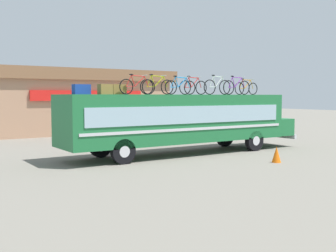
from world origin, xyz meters
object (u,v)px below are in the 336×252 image
at_px(bus, 183,119).
at_px(rooftop_bicycle_5, 217,87).
at_px(rooftop_bicycle_2, 157,86).
at_px(luggage_bag_2, 105,89).
at_px(luggage_bag_1, 81,89).
at_px(rooftop_bicycle_1, 137,86).
at_px(rooftop_bicycle_7, 246,88).
at_px(luggage_bag_3, 118,89).
at_px(rooftop_bicycle_4, 193,87).
at_px(rooftop_bicycle_3, 180,87).
at_px(traffic_cone, 276,154).
at_px(rooftop_bicycle_6, 237,87).

xyz_separation_m(bus, rooftop_bicycle_5, (1.97, -0.18, 1.55)).
relative_size(bus, rooftop_bicycle_2, 7.11).
distance_m(luggage_bag_2, rooftop_bicycle_5, 6.10).
height_order(luggage_bag_1, rooftop_bicycle_5, rooftop_bicycle_5).
relative_size(bus, luggage_bag_1, 18.53).
bearing_deg(luggage_bag_1, rooftop_bicycle_5, -3.72).
relative_size(luggage_bag_2, rooftop_bicycle_1, 0.30).
height_order(rooftop_bicycle_5, rooftop_bicycle_7, rooftop_bicycle_5).
distance_m(luggage_bag_3, rooftop_bicycle_4, 4.10).
relative_size(luggage_bag_2, rooftop_bicycle_5, 0.31).
bearing_deg(rooftop_bicycle_4, luggage_bag_2, -174.32).
bearing_deg(rooftop_bicycle_7, rooftop_bicycle_5, -171.88).
relative_size(rooftop_bicycle_1, rooftop_bicycle_7, 1.08).
bearing_deg(rooftop_bicycle_4, rooftop_bicycle_2, -173.80).
bearing_deg(rooftop_bicycle_1, luggage_bag_1, 168.22).
bearing_deg(luggage_bag_1, rooftop_bicycle_3, -7.10).
relative_size(rooftop_bicycle_2, traffic_cone, 2.68).
xyz_separation_m(rooftop_bicycle_2, rooftop_bicycle_4, (2.23, 0.24, -0.00)).
relative_size(bus, luggage_bag_3, 20.05).
bearing_deg(rooftop_bicycle_6, bus, 172.46).
relative_size(luggage_bag_2, rooftop_bicycle_3, 0.31).
relative_size(rooftop_bicycle_3, rooftop_bicycle_4, 1.04).
distance_m(luggage_bag_1, rooftop_bicycle_3, 4.64).
bearing_deg(rooftop_bicycle_3, rooftop_bicycle_4, 25.24).
height_order(rooftop_bicycle_1, traffic_cone, rooftop_bicycle_1).
distance_m(bus, rooftop_bicycle_2, 2.11).
distance_m(luggage_bag_2, rooftop_bicycle_6, 7.18).
bearing_deg(rooftop_bicycle_7, rooftop_bicycle_1, -176.90).
bearing_deg(rooftop_bicycle_5, rooftop_bicycle_1, -179.44).
distance_m(rooftop_bicycle_4, traffic_cone, 5.42).
relative_size(rooftop_bicycle_5, rooftop_bicycle_7, 1.04).
bearing_deg(traffic_cone, rooftop_bicycle_6, 71.41).
distance_m(bus, rooftop_bicycle_6, 3.44).
bearing_deg(rooftop_bicycle_4, rooftop_bicycle_1, -172.18).
height_order(bus, rooftop_bicycle_4, rooftop_bicycle_4).
distance_m(rooftop_bicycle_1, rooftop_bicycle_6, 5.63).
bearing_deg(rooftop_bicycle_2, luggage_bag_3, 172.99).
distance_m(rooftop_bicycle_1, traffic_cone, 6.58).
xyz_separation_m(luggage_bag_2, rooftop_bicycle_2, (2.68, 0.25, 0.17)).
xyz_separation_m(luggage_bag_3, rooftop_bicycle_4, (4.10, 0.01, 0.16)).
xyz_separation_m(luggage_bag_2, rooftop_bicycle_3, (3.77, -0.05, 0.15)).
bearing_deg(bus, rooftop_bicycle_4, 17.16).
height_order(luggage_bag_3, rooftop_bicycle_4, rooftop_bicycle_4).
bearing_deg(rooftop_bicycle_6, luggage_bag_2, 178.75).
bearing_deg(rooftop_bicycle_5, luggage_bag_3, 175.61).
distance_m(luggage_bag_1, rooftop_bicycle_4, 5.75).
relative_size(luggage_bag_3, rooftop_bicycle_4, 0.38).
xyz_separation_m(luggage_bag_1, rooftop_bicycle_7, (9.21, -0.13, 0.16)).
bearing_deg(bus, rooftop_bicycle_2, 179.98).
bearing_deg(rooftop_bicycle_2, rooftop_bicycle_7, 1.50).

